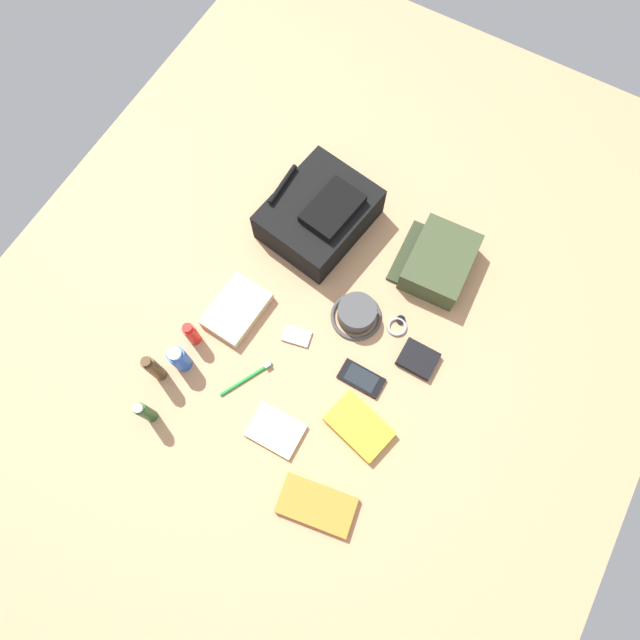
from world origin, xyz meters
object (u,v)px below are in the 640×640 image
Objects in this scene: bucket_hat at (357,314)px; shampoo_bottle at (145,412)px; toothbrush at (249,377)px; folded_towel at (237,309)px; sunscreen_spray at (191,334)px; backpack at (320,214)px; paperback_novel at (317,505)px; wristwatch at (397,326)px; toiletry_pouch at (439,262)px; travel_guidebook at (359,426)px; notepad at (276,430)px; cologne_bottle at (154,368)px; cell_phone at (361,378)px; deodorant_spray at (179,359)px; wallet at (418,359)px; media_player at (297,336)px.

bucket_hat is 1.13× the size of shampoo_bottle.
folded_towel is (0.16, 0.14, 0.01)m from toothbrush.
backpack is at bearing -14.07° from sunscreen_spray.
sunscreen_spray is 0.52× the size of paperback_novel.
backpack is 5.30× the size of wristwatch.
toiletry_pouch reaches higher than bucket_hat.
shampoo_bottle is 0.54m from paperback_novel.
backpack reaches higher than toiletry_pouch.
travel_guidebook is at bearing -63.18° from shampoo_bottle.
notepad is (-0.46, 0.16, 0.00)m from wristwatch.
cologne_bottle is 1.06× the size of notepad.
cell_phone is 0.67× the size of folded_towel.
sunscreen_spray is 0.78× the size of notepad.
backpack is at bearing -8.00° from shampoo_bottle.
wallet is at bearing -59.31° from deodorant_spray.
cell_phone is at bearing -146.95° from bucket_hat.
toiletry_pouch is 1.89× the size of cell_phone.
cologne_bottle is at bearing 93.00° from notepad.
folded_towel is at bearing 53.24° from paperback_novel.
wallet is (-0.07, -0.10, 0.01)m from wristwatch.
deodorant_spray reaches higher than notepad.
notepad is 0.75× the size of folded_towel.
shampoo_bottle is 1.20× the size of sunscreen_spray.
toiletry_pouch is (0.05, -0.40, -0.02)m from backpack.
paperback_novel is (-0.15, -0.55, -0.05)m from deodorant_spray.
folded_towel is at bearing 96.03° from media_player.
deodorant_spray reaches higher than sunscreen_spray.
toothbrush is at bearing -62.10° from cologne_bottle.
notepad is (-0.42, 0.03, -0.02)m from bucket_hat.
toothbrush is (0.21, 0.35, -0.00)m from paperback_novel.
travel_guidebook reaches higher than media_player.
shampoo_bottle is 0.63m from cell_phone.
cologne_bottle is (-0.68, 0.16, 0.01)m from backpack.
sunscreen_spray is 0.68m from wallet.
shampoo_bottle is 0.13m from cologne_bottle.
toiletry_pouch reaches higher than wallet.
paperback_novel is (-0.09, -0.59, -0.07)m from cologne_bottle.
folded_towel is at bearing 104.00° from wallet.
media_player is 0.31m from wristwatch.
bucket_hat is 0.71× the size of paperback_novel.
deodorant_spray is 1.72× the size of wristwatch.
paperback_novel is at bearing -143.06° from media_player.
toothbrush is at bearing -95.26° from sunscreen_spray.
notepad is (-0.65, -0.22, -0.06)m from backpack.
toiletry_pouch is at bearing -31.32° from shampoo_bottle.
deodorant_spray reaches higher than cell_phone.
sunscreen_spray is at bearing 165.93° from backpack.
media_player is at bearing 36.94° from paperback_novel.
cologne_bottle is at bearing 105.02° from travel_guidebook.
shampoo_bottle is (-0.57, 0.37, 0.04)m from bucket_hat.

